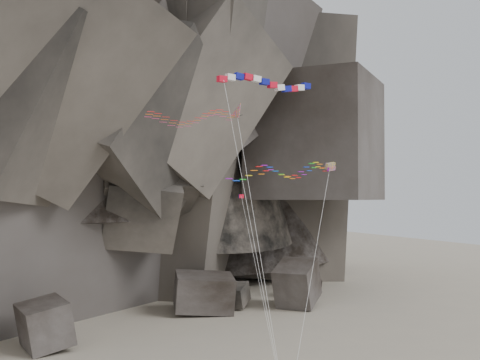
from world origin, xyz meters
TOP-DOWN VIEW (x-y plane):
  - headland at (0.00, 70.00)m, footprint 110.00×70.00m
  - boulder_field at (-2.63, 35.14)m, footprint 78.94×14.95m
  - delta_kite at (-8.34, 1.74)m, footprint 9.02×6.31m
  - banner_kite at (0.09, 2.62)m, footprint 9.70×7.55m
  - parafoil_kite at (1.16, 2.32)m, footprint 14.38×7.53m
  - pennant_kite at (-1.81, 2.56)m, footprint 2.08×8.58m

SIDE VIEW (x-z plane):
  - boulder_field at x=-2.63m, z-range -1.84..6.58m
  - pennant_kite at x=-1.81m, z-range 6.33..23.23m
  - parafoil_kite at x=1.16m, z-range 10.76..30.69m
  - delta_kite at x=-8.34m, z-range 12.61..37.27m
  - banner_kite at x=0.09m, z-range 14.65..42.07m
  - headland at x=0.00m, z-range 0.00..84.00m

